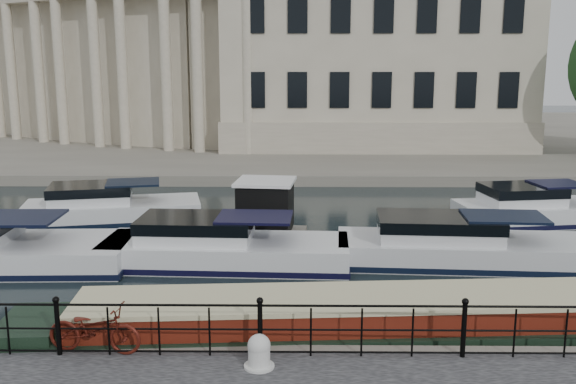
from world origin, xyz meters
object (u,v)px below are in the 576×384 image
object	(u,v)px
narrowboat	(368,331)
harbour_hut	(266,211)
bicycle	(94,329)
mooring_bollard	(259,352)

from	to	relation	value
narrowboat	harbour_hut	world-z (taller)	harbour_hut
bicycle	narrowboat	world-z (taller)	bicycle
mooring_bollard	narrowboat	bearing A→B (deg)	42.38
bicycle	narrowboat	distance (m)	5.88
bicycle	harbour_hut	world-z (taller)	harbour_hut
bicycle	mooring_bollard	distance (m)	3.37
bicycle	harbour_hut	xyz separation A→B (m)	(2.92, 10.66, -0.10)
narrowboat	bicycle	bearing A→B (deg)	-168.62
bicycle	narrowboat	xyz separation A→B (m)	(5.64, 1.53, -0.69)
narrowboat	harbour_hut	bearing A→B (deg)	102.75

